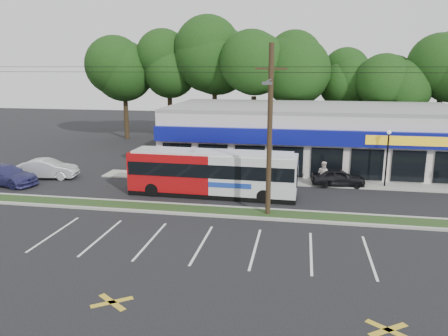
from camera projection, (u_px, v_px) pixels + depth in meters
name	position (u px, v px, depth m)	size (l,w,h in m)	color
ground	(216.00, 218.00, 25.79)	(120.00, 120.00, 0.00)	black
grass_strip	(219.00, 211.00, 26.73)	(40.00, 1.60, 0.12)	#203A17
curb_south	(216.00, 216.00, 25.92)	(40.00, 0.25, 0.14)	#9E9E93
curb_north	(221.00, 207.00, 27.54)	(40.00, 0.25, 0.14)	#9E9E93
sidewalk	(302.00, 182.00, 33.53)	(32.00, 2.20, 0.10)	#9E9E93
strip_mall	(310.00, 135.00, 39.47)	(25.00, 12.55, 5.30)	beige
utility_pole	(267.00, 126.00, 24.95)	(50.00, 2.77, 10.00)	black
lamp_post	(387.00, 152.00, 31.70)	(0.30, 0.30, 4.25)	black
tree_line	(297.00, 69.00, 48.08)	(46.76, 6.76, 11.83)	black
metrobus	(212.00, 172.00, 29.92)	(11.60, 2.71, 3.11)	#9D0C0F
car_dark	(338.00, 177.00, 32.46)	(1.58, 3.93, 1.34)	black
car_silver	(47.00, 169.00, 34.70)	(1.63, 4.67, 1.54)	#B7BCC0
car_blue	(6.00, 175.00, 32.85)	(2.10, 5.18, 1.50)	navy
pedestrian_a	(263.00, 172.00, 33.14)	(0.68, 0.44, 1.85)	beige
pedestrian_b	(323.00, 174.00, 32.43)	(0.91, 0.71, 1.88)	silver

